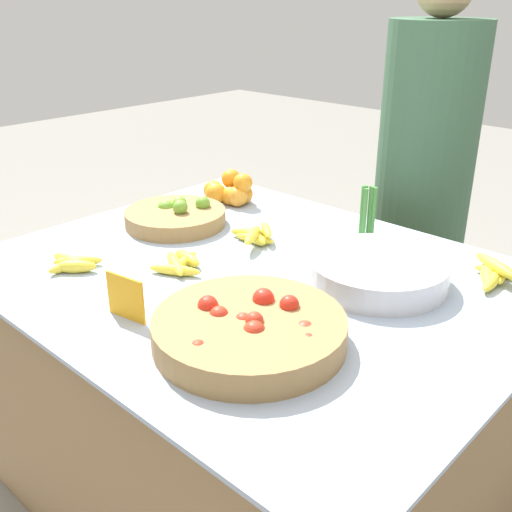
# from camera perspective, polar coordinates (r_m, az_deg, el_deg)

# --- Properties ---
(ground_plane) EXTENTS (12.00, 12.00, 0.00)m
(ground_plane) POSITION_cam_1_polar(r_m,az_deg,el_deg) (2.07, 0.00, -20.99)
(ground_plane) COLOR gray
(market_table) EXTENTS (1.43, 1.16, 0.76)m
(market_table) POSITION_cam_1_polar(r_m,az_deg,el_deg) (1.82, 0.00, -12.47)
(market_table) COLOR olive
(market_table) RESTS_ON ground_plane
(lime_bowl) EXTENTS (0.33, 0.33, 0.09)m
(lime_bowl) POSITION_cam_1_polar(r_m,az_deg,el_deg) (1.97, -7.61, 3.78)
(lime_bowl) COLOR olive
(lime_bowl) RESTS_ON market_table
(tomato_basket) EXTENTS (0.42, 0.42, 0.09)m
(tomato_basket) POSITION_cam_1_polar(r_m,az_deg,el_deg) (1.29, -0.56, -7.01)
(tomato_basket) COLOR olive
(tomato_basket) RESTS_ON market_table
(orange_pile) EXTENTS (0.19, 0.16, 0.12)m
(orange_pile) POSITION_cam_1_polar(r_m,az_deg,el_deg) (2.15, -2.42, 6.24)
(orange_pile) COLOR orange
(orange_pile) RESTS_ON market_table
(metal_bowl) EXTENTS (0.36, 0.36, 0.07)m
(metal_bowl) POSITION_cam_1_polar(r_m,az_deg,el_deg) (1.58, 11.50, -1.46)
(metal_bowl) COLOR silver
(metal_bowl) RESTS_ON market_table
(price_sign) EXTENTS (0.11, 0.02, 0.11)m
(price_sign) POSITION_cam_1_polar(r_m,az_deg,el_deg) (1.41, -12.31, -3.88)
(price_sign) COLOR orange
(price_sign) RESTS_ON market_table
(veg_bundle) EXTENTS (0.05, 0.05, 0.17)m
(veg_bundle) POSITION_cam_1_polar(r_m,az_deg,el_deg) (1.84, 10.56, 4.01)
(veg_bundle) COLOR #428438
(veg_bundle) RESTS_ON market_table
(banana_bunch_front_left) EXTENTS (0.17, 0.17, 0.04)m
(banana_bunch_front_left) POSITION_cam_1_polar(r_m,az_deg,el_deg) (1.65, -7.23, -0.66)
(banana_bunch_front_left) COLOR yellow
(banana_bunch_front_left) RESTS_ON market_table
(banana_bunch_front_center) EXTENTS (0.17, 0.18, 0.05)m
(banana_bunch_front_center) POSITION_cam_1_polar(r_m,az_deg,el_deg) (1.81, -0.08, 2.02)
(banana_bunch_front_center) COLOR yellow
(banana_bunch_front_center) RESTS_ON market_table
(banana_bunch_back_center) EXTENTS (0.17, 0.15, 0.03)m
(banana_bunch_back_center) POSITION_cam_1_polar(r_m,az_deg,el_deg) (1.71, -17.02, -0.68)
(banana_bunch_back_center) COLOR yellow
(banana_bunch_back_center) RESTS_ON market_table
(banana_bunch_middle_right) EXTENTS (0.18, 0.19, 0.06)m
(banana_bunch_middle_right) POSITION_cam_1_polar(r_m,az_deg,el_deg) (1.69, 21.90, -1.48)
(banana_bunch_middle_right) COLOR yellow
(banana_bunch_middle_right) RESTS_ON market_table
(vendor_person) EXTENTS (0.35, 0.35, 1.57)m
(vendor_person) POSITION_cam_1_polar(r_m,az_deg,el_deg) (2.35, 15.37, 4.72)
(vendor_person) COLOR #385B42
(vendor_person) RESTS_ON ground_plane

